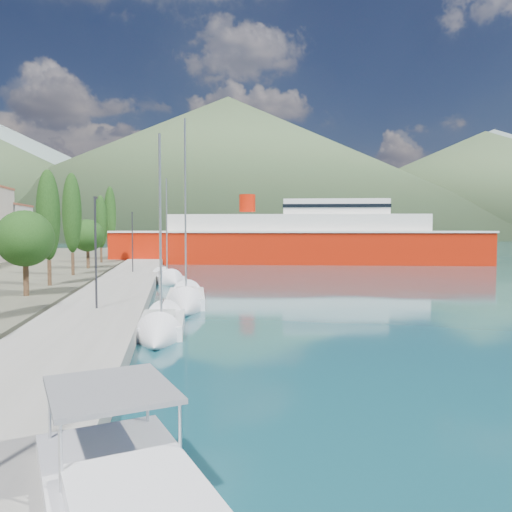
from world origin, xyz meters
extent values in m
plane|color=#13424C|center=(0.00, 120.00, 0.00)|extent=(1400.00, 1400.00, 0.00)
cube|color=gray|center=(-9.00, 26.00, 0.40)|extent=(5.00, 88.00, 0.80)
cone|color=slate|center=(80.00, 680.00, 90.00)|extent=(760.00, 760.00, 180.00)
cone|color=slate|center=(420.00, 600.00, 70.00)|extent=(640.00, 640.00, 140.00)
cone|color=#3E5333|center=(40.00, 400.00, 57.50)|extent=(480.00, 480.00, 115.00)
cone|color=#3E5333|center=(260.00, 380.00, 45.00)|extent=(420.00, 420.00, 90.00)
cylinder|color=#47301E|center=(-14.47, 19.47, 1.86)|extent=(0.36, 0.36, 2.31)
sphere|color=#193A12|center=(-14.47, 19.47, 4.49)|extent=(3.70, 3.70, 3.70)
cylinder|color=#47301E|center=(-14.47, 25.73, 1.70)|extent=(0.30, 0.30, 1.99)
ellipsoid|color=#193A12|center=(-14.47, 25.73, 6.23)|extent=(1.80, 1.80, 7.07)
cylinder|color=#47301E|center=(-14.47, 34.87, 1.78)|extent=(0.30, 0.30, 2.16)
ellipsoid|color=#193A12|center=(-14.47, 34.87, 6.69)|extent=(1.80, 1.80, 7.66)
cylinder|color=#47301E|center=(-14.47, 43.44, 1.84)|extent=(0.36, 0.36, 2.28)
sphere|color=#193A12|center=(-14.47, 43.44, 4.43)|extent=(3.64, 3.64, 3.64)
cylinder|color=#47301E|center=(-14.47, 53.84, 1.68)|extent=(0.30, 0.30, 1.97)
ellipsoid|color=#193A12|center=(-14.47, 53.84, 6.16)|extent=(1.80, 1.80, 6.98)
cylinder|color=#47301E|center=(-14.47, 63.84, 1.91)|extent=(0.30, 0.30, 2.43)
ellipsoid|color=#193A12|center=(-14.47, 63.84, 7.43)|extent=(1.80, 1.80, 8.60)
cylinder|color=#2D2D33|center=(-9.00, 12.66, 3.80)|extent=(0.12, 0.12, 6.00)
cube|color=#2D2D33|center=(-9.00, 12.91, 6.80)|extent=(0.15, 0.50, 0.12)
cylinder|color=#2D2D33|center=(-9.00, 36.61, 3.80)|extent=(0.12, 0.12, 6.00)
cube|color=#2D2D33|center=(-9.00, 36.86, 6.80)|extent=(0.15, 0.50, 0.12)
cube|color=silver|center=(-5.25, -8.54, 1.29)|extent=(2.61, 3.27, 0.36)
cube|color=slate|center=(-5.93, -6.37, 2.27)|extent=(2.66, 2.91, 0.09)
cube|color=silver|center=(-5.46, 9.91, 0.24)|extent=(2.42, 5.45, 0.86)
cube|color=silver|center=(-5.47, 9.56, 0.81)|extent=(1.41, 2.20, 0.33)
cylinder|color=silver|center=(-5.47, 9.56, 5.19)|extent=(0.12, 0.12, 9.05)
cone|color=silver|center=(-5.61, 6.49, 0.24)|extent=(2.30, 2.59, 2.19)
cube|color=silver|center=(-4.03, 19.01, 0.27)|extent=(2.72, 6.87, 0.96)
cube|color=silver|center=(-4.05, 18.56, 0.90)|extent=(1.58, 2.77, 0.37)
cylinder|color=silver|center=(-4.05, 18.56, 6.59)|extent=(0.12, 0.12, 11.70)
cone|color=silver|center=(-4.21, 14.68, 0.27)|extent=(2.57, 3.26, 2.45)
cube|color=silver|center=(-5.59, 33.87, 0.26)|extent=(3.44, 5.79, 0.93)
cube|color=silver|center=(-5.52, 33.52, 0.88)|extent=(1.84, 2.41, 0.36)
cylinder|color=silver|center=(-5.52, 33.52, 5.36)|extent=(0.12, 0.12, 9.28)
cone|color=silver|center=(-4.87, 30.48, 0.26)|extent=(2.84, 2.96, 2.37)
cube|color=#B41906|center=(13.80, 59.41, 2.10)|extent=(56.49, 23.74, 5.34)
cube|color=silver|center=(13.80, 59.41, 4.77)|extent=(56.95, 24.17, 0.29)
cube|color=silver|center=(13.80, 59.41, 5.92)|extent=(39.34, 17.94, 2.86)
cube|color=silver|center=(19.38, 58.11, 8.49)|extent=(16.70, 10.44, 2.29)
cylinder|color=#B41906|center=(6.37, 61.15, 9.16)|extent=(2.48, 2.48, 2.67)
camera|label=1|loc=(-4.80, -15.26, 5.05)|focal=35.00mm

